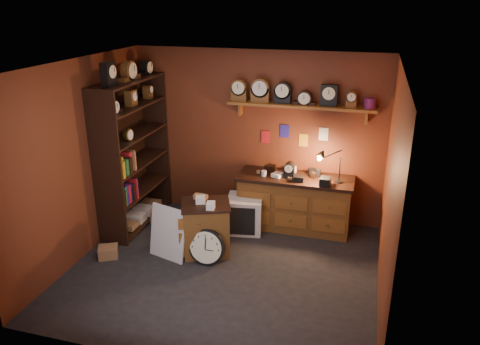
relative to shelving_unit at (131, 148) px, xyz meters
name	(u,v)px	position (x,y,z in m)	size (l,w,h in m)	color
floor	(224,269)	(1.79, -0.98, -1.25)	(4.00, 4.00, 0.00)	black
room_shell	(228,145)	(1.84, -0.87, 0.47)	(4.02, 3.62, 2.71)	maroon
shelving_unit	(131,148)	(0.00, 0.00, 0.00)	(0.47, 1.60, 2.58)	black
workbench	(295,199)	(2.49, 0.49, -0.78)	(1.76, 0.66, 1.36)	brown
low_cabinet	(206,226)	(1.42, -0.62, -0.84)	(0.82, 0.77, 0.85)	brown
big_round_clock	(206,247)	(1.52, -0.90, -1.00)	(0.51, 0.17, 0.51)	black
white_panel	(169,257)	(0.95, -0.89, -1.25)	(0.58, 0.03, 0.77)	silver
mini_fridge	(245,214)	(1.77, 0.18, -0.98)	(0.61, 0.63, 0.55)	silver
floor_box_a	(108,252)	(0.14, -1.13, -1.17)	(0.26, 0.22, 0.16)	#9A6C43
floor_box_b	(191,250)	(1.23, -0.73, -1.20)	(0.19, 0.22, 0.11)	white
floor_box_c	(159,217)	(0.35, 0.07, -1.17)	(0.22, 0.18, 0.17)	#9A6C43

